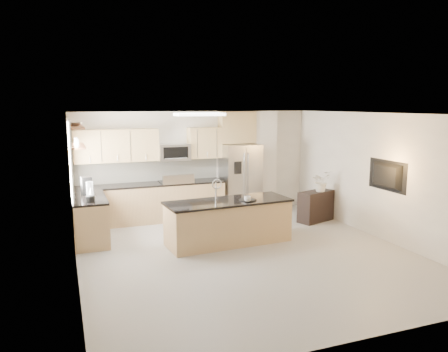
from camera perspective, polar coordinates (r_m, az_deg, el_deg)
name	(u,v)px	position (r m, az deg, el deg)	size (l,w,h in m)	color
floor	(246,254)	(8.30, 2.95, -10.14)	(6.50, 6.50, 0.00)	gray
ceiling	(248,114)	(7.83, 3.11, 8.11)	(6.00, 6.50, 0.02)	white
wall_back	(195,163)	(10.98, -3.75, 1.65)	(6.00, 0.02, 2.60)	beige
wall_front	(361,235)	(5.23, 17.48, -7.39)	(6.00, 0.02, 2.60)	beige
wall_left	(73,198)	(7.32, -19.07, -2.73)	(0.02, 6.50, 2.60)	beige
wall_right	(381,176)	(9.55, 19.77, -0.05)	(0.02, 6.50, 2.60)	beige
back_counter	(150,202)	(10.54, -9.59, -3.37)	(3.55, 0.66, 1.44)	tan
left_counter	(90,219)	(9.33, -17.12, -5.40)	(0.66, 1.50, 0.92)	tan
range	(176,200)	(10.66, -6.28, -3.14)	(0.76, 0.64, 1.14)	black
upper_cabinets	(144,145)	(10.46, -10.38, 4.03)	(3.50, 0.33, 0.75)	tan
microwave	(174,152)	(10.59, -6.56, 3.12)	(0.76, 0.40, 0.40)	#B0B0B3
refrigerator	(240,179)	(11.05, 2.11, -0.44)	(0.92, 0.78, 1.78)	#B0B0B3
partition_column	(264,161)	(11.50, 5.19, 1.98)	(0.60, 0.30, 2.60)	silver
window	(71,162)	(9.09, -19.38, 1.76)	(0.04, 1.15, 1.65)	white
shelf_lower	(77,146)	(9.17, -18.70, 3.74)	(0.30, 1.20, 0.04)	#93573B
shelf_upper	(76,127)	(9.14, -18.82, 6.05)	(0.30, 1.20, 0.04)	#93573B
ceiling_fixture	(199,114)	(9.19, -3.24, 8.04)	(1.00, 0.50, 0.06)	white
island	(228,222)	(8.81, 0.57, -5.98)	(2.57, 1.07, 1.30)	tan
credenza	(316,206)	(10.66, 11.90, -3.88)	(0.91, 0.38, 0.73)	black
cup	(248,199)	(8.60, 3.09, -3.02)	(0.14, 0.14, 0.11)	silver
platter	(248,200)	(8.73, 3.13, -3.13)	(0.35, 0.35, 0.02)	black
blender	(90,193)	(8.69, -17.11, -2.17)	(0.17, 0.17, 0.40)	black
kettle	(91,192)	(9.24, -16.99, -1.96)	(0.18, 0.18, 0.23)	#B0B0B3
coffee_maker	(86,186)	(9.44, -17.53, -1.27)	(0.22, 0.26, 0.38)	black
bowl	(75,124)	(9.38, -18.89, 6.49)	(0.36, 0.36, 0.09)	#B0B0B3
flower_vase	(321,176)	(10.53, 12.57, 0.00)	(0.66, 0.58, 0.74)	beige
television	(384,176)	(9.33, 20.16, 0.04)	(1.08, 0.14, 0.62)	black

